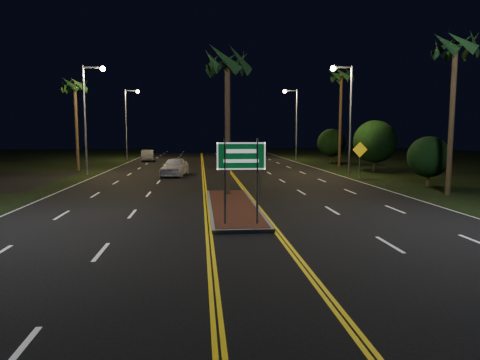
{
  "coord_description": "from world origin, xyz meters",
  "views": [
    {
      "loc": [
        -1.51,
        -12.83,
        3.58
      ],
      "look_at": [
        -0.12,
        2.03,
        1.9
      ],
      "focal_mm": 32.0,
      "sensor_mm": 36.0,
      "label": 1
    }
  ],
  "objects": [
    {
      "name": "car_far",
      "position": [
        -7.97,
        40.84,
        0.79
      ],
      "size": [
        2.44,
        4.91,
        1.58
      ],
      "primitive_type": "imported",
      "rotation": [
        0.0,
        0.0,
        0.09
      ],
      "color": "#A0A4A9",
      "rests_on": "ground"
    },
    {
      "name": "palm_right_near",
      "position": [
        12.5,
        10.0,
        8.21
      ],
      "size": [
        2.4,
        2.4,
        9.3
      ],
      "color": "#382819",
      "rests_on": "ground"
    },
    {
      "name": "ground",
      "position": [
        0.0,
        0.0,
        0.0
      ],
      "size": [
        120.0,
        120.0,
        0.0
      ],
      "primitive_type": "plane",
      "color": "black",
      "rests_on": "ground"
    },
    {
      "name": "streetlight_right_mid",
      "position": [
        10.61,
        22.0,
        5.66
      ],
      "size": [
        1.91,
        0.44,
        9.0
      ],
      "color": "gray",
      "rests_on": "ground"
    },
    {
      "name": "palm_left_far",
      "position": [
        -12.8,
        28.0,
        7.75
      ],
      "size": [
        2.4,
        2.4,
        8.8
      ],
      "color": "#382819",
      "rests_on": "ground"
    },
    {
      "name": "streetlight_right_far",
      "position": [
        10.61,
        42.0,
        5.66
      ],
      "size": [
        1.91,
        0.44,
        9.0
      ],
      "color": "gray",
      "rests_on": "ground"
    },
    {
      "name": "shrub_near",
      "position": [
        13.5,
        14.0,
        1.95
      ],
      "size": [
        2.7,
        2.7,
        3.3
      ],
      "color": "#382819",
      "rests_on": "ground"
    },
    {
      "name": "warning_sign",
      "position": [
        10.8,
        19.18,
        1.86
      ],
      "size": [
        1.18,
        0.07,
        2.82
      ],
      "rotation": [
        0.0,
        0.0,
        -0.0
      ],
      "color": "gray",
      "rests_on": "ground"
    },
    {
      "name": "highway_sign",
      "position": [
        0.0,
        2.8,
        2.4
      ],
      "size": [
        1.8,
        0.08,
        3.2
      ],
      "color": "gray",
      "rests_on": "ground"
    },
    {
      "name": "car_near",
      "position": [
        -3.57,
        22.33,
        0.88
      ],
      "size": [
        3.02,
        5.55,
        1.76
      ],
      "primitive_type": "imported",
      "rotation": [
        0.0,
        0.0,
        -0.15
      ],
      "color": "white",
      "rests_on": "ground"
    },
    {
      "name": "median_island",
      "position": [
        0.0,
        7.0,
        0.08
      ],
      "size": [
        2.25,
        10.25,
        0.17
      ],
      "color": "gray",
      "rests_on": "ground"
    },
    {
      "name": "palm_median",
      "position": [
        0.0,
        10.5,
        7.28
      ],
      "size": [
        2.4,
        2.4,
        8.3
      ],
      "color": "#382819",
      "rests_on": "ground"
    },
    {
      "name": "shrub_far",
      "position": [
        13.8,
        36.0,
        2.34
      ],
      "size": [
        3.24,
        3.24,
        3.96
      ],
      "color": "#382819",
      "rests_on": "ground"
    },
    {
      "name": "palm_right_far",
      "position": [
        12.8,
        30.0,
        9.14
      ],
      "size": [
        2.4,
        2.4,
        10.3
      ],
      "color": "#382819",
      "rests_on": "ground"
    },
    {
      "name": "streetlight_left_far",
      "position": [
        -10.61,
        44.0,
        5.66
      ],
      "size": [
        1.91,
        0.44,
        9.0
      ],
      "color": "gray",
      "rests_on": "ground"
    },
    {
      "name": "streetlight_left_mid",
      "position": [
        -10.61,
        24.0,
        5.66
      ],
      "size": [
        1.91,
        0.44,
        9.0
      ],
      "color": "gray",
      "rests_on": "ground"
    },
    {
      "name": "shrub_mid",
      "position": [
        14.0,
        24.0,
        2.73
      ],
      "size": [
        3.78,
        3.78,
        4.62
      ],
      "color": "#382819",
      "rests_on": "ground"
    }
  ]
}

